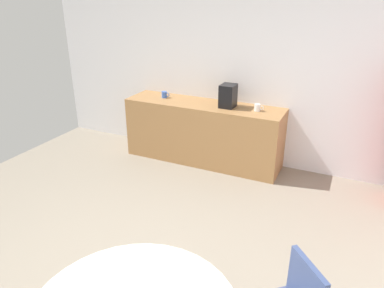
{
  "coord_description": "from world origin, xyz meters",
  "views": [
    {
      "loc": [
        1.71,
        -1.98,
        2.43
      ],
      "look_at": [
        0.24,
        1.14,
        0.95
      ],
      "focal_mm": 33.93,
      "sensor_mm": 36.0,
      "label": 1
    }
  ],
  "objects": [
    {
      "name": "wall_back",
      "position": [
        0.0,
        3.0,
        1.3
      ],
      "size": [
        6.0,
        0.1,
        2.6
      ],
      "primitive_type": "cube",
      "color": "silver",
      "rests_on": "ground_plane"
    },
    {
      "name": "mug_green",
      "position": [
        -0.95,
        2.68,
        0.95
      ],
      "size": [
        0.13,
        0.08,
        0.09
      ],
      "color": "#3F66BF",
      "rests_on": "counter_block"
    },
    {
      "name": "ground_plane",
      "position": [
        0.0,
        0.0,
        0.0
      ],
      "size": [
        6.0,
        6.0,
        0.0
      ],
      "primitive_type": "plane",
      "color": "gray"
    },
    {
      "name": "counter_block",
      "position": [
        -0.28,
        2.65,
        0.45
      ],
      "size": [
        2.33,
        0.6,
        0.9
      ],
      "primitive_type": "cube",
      "color": "#9E7042",
      "rests_on": "ground_plane"
    },
    {
      "name": "coffee_maker",
      "position": [
        0.09,
        2.65,
        1.06
      ],
      "size": [
        0.2,
        0.24,
        0.32
      ],
      "primitive_type": "cube",
      "color": "black",
      "rests_on": "counter_block"
    },
    {
      "name": "mug_white",
      "position": [
        0.51,
        2.65,
        0.95
      ],
      "size": [
        0.13,
        0.08,
        0.09
      ],
      "color": "white",
      "rests_on": "counter_block"
    }
  ]
}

